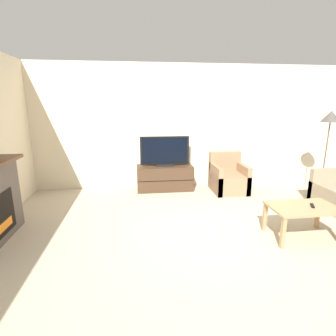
% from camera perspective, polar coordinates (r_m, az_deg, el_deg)
% --- Properties ---
extents(ground_plane, '(24.00, 24.00, 0.00)m').
position_cam_1_polar(ground_plane, '(3.86, 9.66, -15.09)').
color(ground_plane, tan).
extents(wall_back, '(12.00, 0.06, 2.70)m').
position_cam_1_polar(wall_back, '(5.94, 3.03, 8.93)').
color(wall_back, beige).
rests_on(wall_back, ground).
extents(tv_stand, '(1.21, 0.50, 0.54)m').
position_cam_1_polar(tv_stand, '(5.77, -0.70, -2.13)').
color(tv_stand, '#422D1E').
rests_on(tv_stand, ground).
extents(tv, '(1.05, 0.18, 0.64)m').
position_cam_1_polar(tv, '(5.64, -0.72, 3.45)').
color(tv, black).
rests_on(tv, tv_stand).
extents(armchair, '(0.70, 0.76, 0.82)m').
position_cam_1_polar(armchair, '(5.83, 12.98, -2.26)').
color(armchair, '#937051').
rests_on(armchair, ground).
extents(coffee_table, '(0.93, 0.58, 0.46)m').
position_cam_1_polar(coffee_table, '(4.16, 27.38, -8.27)').
color(coffee_table, '#A37F56').
rests_on(coffee_table, ground).
extents(remote, '(0.10, 0.15, 0.02)m').
position_cam_1_polar(remote, '(4.20, 28.92, -7.18)').
color(remote, black).
rests_on(remote, coffee_table).
extents(floor_lamp, '(0.37, 0.37, 1.73)m').
position_cam_1_polar(floor_lamp, '(6.11, 31.84, 8.62)').
color(floor_lamp, black).
rests_on(floor_lamp, ground).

